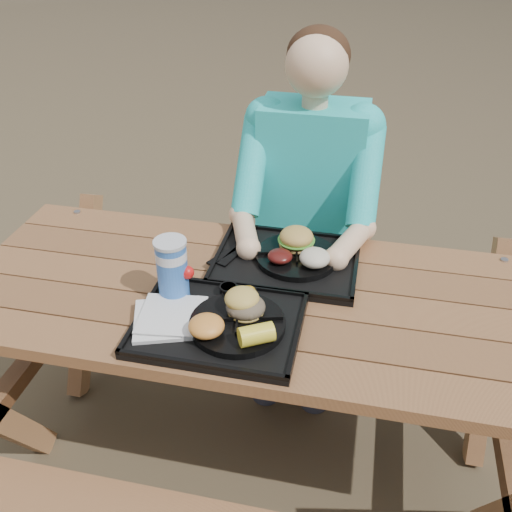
# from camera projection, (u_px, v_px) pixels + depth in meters

# --- Properties ---
(ground) EXTENTS (60.00, 60.00, 0.00)m
(ground) POSITION_uv_depth(u_px,v_px,m) (256.00, 453.00, 2.12)
(ground) COLOR #999999
(ground) RESTS_ON ground
(picnic_table) EXTENTS (1.80, 1.49, 0.75)m
(picnic_table) POSITION_uv_depth(u_px,v_px,m) (256.00, 381.00, 1.91)
(picnic_table) COLOR #999999
(picnic_table) RESTS_ON ground
(tray_near) EXTENTS (0.45, 0.35, 0.02)m
(tray_near) POSITION_uv_depth(u_px,v_px,m) (219.00, 325.00, 1.56)
(tray_near) COLOR black
(tray_near) RESTS_ON picnic_table
(tray_far) EXTENTS (0.45, 0.35, 0.02)m
(tray_far) POSITION_uv_depth(u_px,v_px,m) (286.00, 262.00, 1.82)
(tray_far) COLOR black
(tray_far) RESTS_ON picnic_table
(plate_near) EXTENTS (0.26, 0.26, 0.02)m
(plate_near) POSITION_uv_depth(u_px,v_px,m) (237.00, 324.00, 1.54)
(plate_near) COLOR black
(plate_near) RESTS_ON tray_near
(plate_far) EXTENTS (0.26, 0.26, 0.02)m
(plate_far) POSITION_uv_depth(u_px,v_px,m) (296.00, 256.00, 1.81)
(plate_far) COLOR black
(plate_far) RESTS_ON tray_far
(napkin_stack) EXTENTS (0.23, 0.23, 0.02)m
(napkin_stack) POSITION_uv_depth(u_px,v_px,m) (167.00, 318.00, 1.56)
(napkin_stack) COLOR silver
(napkin_stack) RESTS_ON tray_near
(soda_cup) EXTENTS (0.09, 0.09, 0.18)m
(soda_cup) POSITION_uv_depth(u_px,v_px,m) (172.00, 271.00, 1.61)
(soda_cup) COLOR #1751B0
(soda_cup) RESTS_ON tray_near
(condiment_bbq) EXTENTS (0.05, 0.05, 0.03)m
(condiment_bbq) POSITION_uv_depth(u_px,v_px,m) (228.00, 291.00, 1.65)
(condiment_bbq) COLOR #340E05
(condiment_bbq) RESTS_ON tray_near
(condiment_mustard) EXTENTS (0.05, 0.05, 0.03)m
(condiment_mustard) POSITION_uv_depth(u_px,v_px,m) (248.00, 294.00, 1.64)
(condiment_mustard) COLOR gold
(condiment_mustard) RESTS_ON tray_near
(sandwich) EXTENTS (0.10, 0.10, 0.10)m
(sandwich) POSITION_uv_depth(u_px,v_px,m) (246.00, 298.00, 1.53)
(sandwich) COLOR gold
(sandwich) RESTS_ON plate_near
(mac_cheese) EXTENTS (0.10, 0.10, 0.05)m
(mac_cheese) POSITION_uv_depth(u_px,v_px,m) (206.00, 326.00, 1.48)
(mac_cheese) COLOR gold
(mac_cheese) RESTS_ON plate_near
(corn_cob) EXTENTS (0.12, 0.12, 0.05)m
(corn_cob) POSITION_uv_depth(u_px,v_px,m) (256.00, 334.00, 1.44)
(corn_cob) COLOR yellow
(corn_cob) RESTS_ON plate_near
(cutlery_far) EXTENTS (0.08, 0.17, 0.01)m
(cutlery_far) POSITION_uv_depth(u_px,v_px,m) (236.00, 252.00, 1.84)
(cutlery_far) COLOR black
(cutlery_far) RESTS_ON tray_far
(burger) EXTENTS (0.11, 0.11, 0.10)m
(burger) POSITION_uv_depth(u_px,v_px,m) (297.00, 233.00, 1.81)
(burger) COLOR #BB9042
(burger) RESTS_ON plate_far
(baked_beans) EXTENTS (0.08, 0.08, 0.04)m
(baked_beans) POSITION_uv_depth(u_px,v_px,m) (280.00, 256.00, 1.76)
(baked_beans) COLOR #49100E
(baked_beans) RESTS_ON plate_far
(potato_salad) EXTENTS (0.09, 0.09, 0.05)m
(potato_salad) POSITION_uv_depth(u_px,v_px,m) (315.00, 258.00, 1.74)
(potato_salad) COLOR beige
(potato_salad) RESTS_ON plate_far
(diner) EXTENTS (0.48, 0.84, 1.28)m
(diner) POSITION_uv_depth(u_px,v_px,m) (308.00, 229.00, 2.22)
(diner) COLOR #1981B2
(diner) RESTS_ON ground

